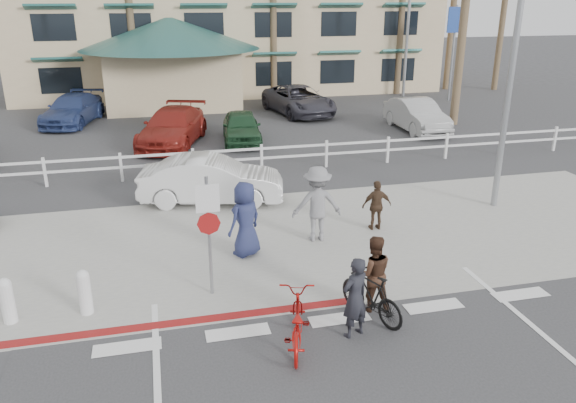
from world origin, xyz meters
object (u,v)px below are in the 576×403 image
object	(u,v)px
bike_red	(296,322)
car_white_sedan	(212,180)
sign_post	(209,230)
bike_black	(371,296)

from	to	relation	value
bike_red	car_white_sedan	size ratio (longest dim) A/B	0.43
sign_post	car_white_sedan	size ratio (longest dim) A/B	0.68
bike_red	car_white_sedan	world-z (taller)	car_white_sedan
bike_red	bike_black	world-z (taller)	bike_black
bike_red	car_white_sedan	distance (m)	7.84
sign_post	bike_black	world-z (taller)	sign_post
bike_red	bike_black	xyz separation A→B (m)	(1.63, 0.53, 0.01)
bike_black	car_white_sedan	xyz separation A→B (m)	(-2.26, 7.28, 0.21)
car_white_sedan	bike_red	bearing A→B (deg)	-163.36
bike_black	sign_post	bearing A→B (deg)	-53.52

